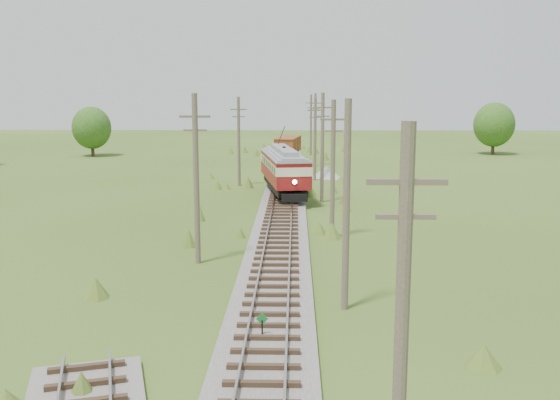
{
  "coord_description": "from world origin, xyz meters",
  "views": [
    {
      "loc": [
        1.0,
        -20.23,
        9.05
      ],
      "look_at": [
        0.0,
        19.78,
        2.1
      ],
      "focal_mm": 40.0,
      "sensor_mm": 36.0,
      "label": 1
    }
  ],
  "objects_px": {
    "gondola": "(288,146)",
    "gravel_pile": "(328,173)",
    "switch_marker": "(262,324)",
    "streetcar": "(284,167)"
  },
  "relations": [
    {
      "from": "streetcar",
      "to": "gravel_pile",
      "type": "xyz_separation_m",
      "value": [
        4.45,
        12.3,
        -2.06
      ]
    },
    {
      "from": "streetcar",
      "to": "gondola",
      "type": "xyz_separation_m",
      "value": [
        -0.0,
        29.13,
        -0.67
      ]
    },
    {
      "from": "gravel_pile",
      "to": "switch_marker",
      "type": "bearing_deg",
      "value": -95.97
    },
    {
      "from": "switch_marker",
      "to": "streetcar",
      "type": "xyz_separation_m",
      "value": [
        0.2,
        32.15,
        1.99
      ]
    },
    {
      "from": "gravel_pile",
      "to": "streetcar",
      "type": "bearing_deg",
      "value": -109.88
    },
    {
      "from": "gondola",
      "to": "gravel_pile",
      "type": "bearing_deg",
      "value": -66.96
    },
    {
      "from": "switch_marker",
      "to": "gravel_pile",
      "type": "xyz_separation_m",
      "value": [
        4.65,
        44.45,
        -0.07
      ]
    },
    {
      "from": "switch_marker",
      "to": "gondola",
      "type": "relative_size",
      "value": 0.13
    },
    {
      "from": "streetcar",
      "to": "gravel_pile",
      "type": "bearing_deg",
      "value": 61.28
    },
    {
      "from": "streetcar",
      "to": "gondola",
      "type": "distance_m",
      "value": 29.14
    }
  ]
}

